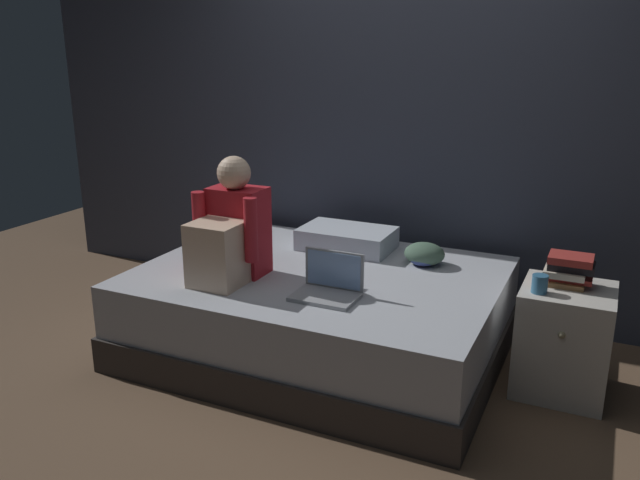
{
  "coord_description": "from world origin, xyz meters",
  "views": [
    {
      "loc": [
        1.25,
        -2.78,
        1.71
      ],
      "look_at": [
        -0.1,
        0.1,
        0.74
      ],
      "focal_mm": 36.26,
      "sensor_mm": 36.0,
      "label": 1
    }
  ],
  "objects_px": {
    "nightstand": "(563,340)",
    "clothes_pile": "(425,255)",
    "mug": "(540,284)",
    "book_stack": "(569,270)",
    "person_sitting": "(230,233)",
    "pillow": "(347,239)",
    "laptop": "(328,286)",
    "bed": "(319,312)"
  },
  "relations": [
    {
      "from": "person_sitting",
      "to": "book_stack",
      "type": "bearing_deg",
      "value": 15.43
    },
    {
      "from": "nightstand",
      "to": "person_sitting",
      "type": "height_order",
      "value": "person_sitting"
    },
    {
      "from": "mug",
      "to": "book_stack",
      "type": "bearing_deg",
      "value": 54.96
    },
    {
      "from": "laptop",
      "to": "clothes_pile",
      "type": "relative_size",
      "value": 1.37
    },
    {
      "from": "bed",
      "to": "nightstand",
      "type": "relative_size",
      "value": 3.61
    },
    {
      "from": "book_stack",
      "to": "pillow",
      "type": "bearing_deg",
      "value": 168.05
    },
    {
      "from": "book_stack",
      "to": "clothes_pile",
      "type": "xyz_separation_m",
      "value": [
        -0.78,
        0.18,
        -0.09
      ]
    },
    {
      "from": "bed",
      "to": "person_sitting",
      "type": "height_order",
      "value": "person_sitting"
    },
    {
      "from": "book_stack",
      "to": "clothes_pile",
      "type": "relative_size",
      "value": 0.99
    },
    {
      "from": "laptop",
      "to": "book_stack",
      "type": "relative_size",
      "value": 1.38
    },
    {
      "from": "book_stack",
      "to": "mug",
      "type": "xyz_separation_m",
      "value": [
        -0.11,
        -0.16,
        -0.04
      ]
    },
    {
      "from": "pillow",
      "to": "clothes_pile",
      "type": "distance_m",
      "value": 0.53
    },
    {
      "from": "person_sitting",
      "to": "clothes_pile",
      "type": "xyz_separation_m",
      "value": [
        0.89,
        0.65,
        -0.19
      ]
    },
    {
      "from": "laptop",
      "to": "book_stack",
      "type": "height_order",
      "value": "book_stack"
    },
    {
      "from": "person_sitting",
      "to": "bed",
      "type": "bearing_deg",
      "value": 36.45
    },
    {
      "from": "bed",
      "to": "laptop",
      "type": "bearing_deg",
      "value": -58.23
    },
    {
      "from": "nightstand",
      "to": "laptop",
      "type": "relative_size",
      "value": 1.73
    },
    {
      "from": "bed",
      "to": "mug",
      "type": "distance_m",
      "value": 1.22
    },
    {
      "from": "book_stack",
      "to": "bed",
      "type": "bearing_deg",
      "value": -172.31
    },
    {
      "from": "person_sitting",
      "to": "book_stack",
      "type": "height_order",
      "value": "person_sitting"
    },
    {
      "from": "nightstand",
      "to": "clothes_pile",
      "type": "height_order",
      "value": "clothes_pile"
    },
    {
      "from": "nightstand",
      "to": "clothes_pile",
      "type": "relative_size",
      "value": 2.37
    },
    {
      "from": "laptop",
      "to": "clothes_pile",
      "type": "bearing_deg",
      "value": 65.72
    },
    {
      "from": "clothes_pile",
      "to": "nightstand",
      "type": "bearing_deg",
      "value": -15.83
    },
    {
      "from": "person_sitting",
      "to": "laptop",
      "type": "height_order",
      "value": "person_sitting"
    },
    {
      "from": "person_sitting",
      "to": "clothes_pile",
      "type": "height_order",
      "value": "person_sitting"
    },
    {
      "from": "bed",
      "to": "clothes_pile",
      "type": "relative_size",
      "value": 8.56
    },
    {
      "from": "person_sitting",
      "to": "pillow",
      "type": "xyz_separation_m",
      "value": [
        0.37,
        0.74,
        -0.19
      ]
    },
    {
      "from": "person_sitting",
      "to": "pillow",
      "type": "distance_m",
      "value": 0.85
    },
    {
      "from": "person_sitting",
      "to": "laptop",
      "type": "bearing_deg",
      "value": -2.63
    },
    {
      "from": "person_sitting",
      "to": "pillow",
      "type": "bearing_deg",
      "value": 63.51
    },
    {
      "from": "nightstand",
      "to": "pillow",
      "type": "height_order",
      "value": "pillow"
    },
    {
      "from": "mug",
      "to": "person_sitting",
      "type": "bearing_deg",
      "value": -169.12
    },
    {
      "from": "bed",
      "to": "book_stack",
      "type": "xyz_separation_m",
      "value": [
        1.28,
        0.17,
        0.39
      ]
    },
    {
      "from": "clothes_pile",
      "to": "bed",
      "type": "bearing_deg",
      "value": -144.35
    },
    {
      "from": "pillow",
      "to": "mug",
      "type": "height_order",
      "value": "mug"
    },
    {
      "from": "laptop",
      "to": "person_sitting",
      "type": "bearing_deg",
      "value": 177.37
    },
    {
      "from": "laptop",
      "to": "pillow",
      "type": "relative_size",
      "value": 0.57
    },
    {
      "from": "mug",
      "to": "nightstand",
      "type": "bearing_deg",
      "value": 42.69
    },
    {
      "from": "pillow",
      "to": "book_stack",
      "type": "relative_size",
      "value": 2.42
    },
    {
      "from": "clothes_pile",
      "to": "mug",
      "type": "bearing_deg",
      "value": -27.35
    },
    {
      "from": "pillow",
      "to": "book_stack",
      "type": "xyz_separation_m",
      "value": [
        1.31,
        -0.28,
        0.08
      ]
    }
  ]
}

